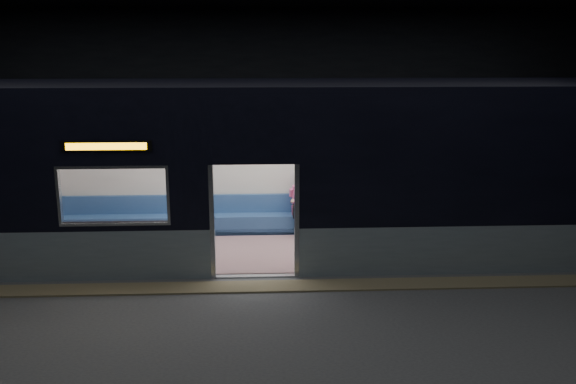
{
  "coord_description": "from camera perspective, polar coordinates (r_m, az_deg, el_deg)",
  "views": [
    {
      "loc": [
        0.09,
        -9.2,
        4.0
      ],
      "look_at": [
        0.65,
        2.3,
        1.25
      ],
      "focal_mm": 38.0,
      "sensor_mm": 36.0,
      "label": 1
    }
  ],
  "objects": [
    {
      "name": "passenger",
      "position": [
        13.19,
        1.14,
        -0.84
      ],
      "size": [
        0.4,
        0.63,
        1.26
      ],
      "rotation": [
        0.0,
        0.0,
        -0.21
      ],
      "color": "black",
      "rests_on": "metro_car"
    },
    {
      "name": "station_envelope",
      "position": [
        9.21,
        -3.39,
        11.3
      ],
      "size": [
        24.0,
        14.0,
        5.0
      ],
      "color": "black",
      "rests_on": "station_floor"
    },
    {
      "name": "handbag",
      "position": [
        13.02,
        0.98,
        -1.49
      ],
      "size": [
        0.27,
        0.24,
        0.12
      ],
      "primitive_type": "cube",
      "rotation": [
        0.0,
        0.0,
        -0.11
      ],
      "color": "black",
      "rests_on": "passenger"
    },
    {
      "name": "station_floor",
      "position": [
        10.04,
        -3.1,
        -10.13
      ],
      "size": [
        24.0,
        14.0,
        0.01
      ],
      "primitive_type": "cube",
      "color": "#47494C",
      "rests_on": "ground"
    },
    {
      "name": "transit_map",
      "position": [
        13.42,
        5.35,
        2.67
      ],
      "size": [
        1.11,
        0.03,
        0.72
      ],
      "primitive_type": "cube",
      "color": "white",
      "rests_on": "metro_car"
    },
    {
      "name": "metro_car",
      "position": [
        11.94,
        -3.17,
        3.0
      ],
      "size": [
        18.0,
        3.04,
        3.35
      ],
      "color": "#8999A3",
      "rests_on": "station_floor"
    },
    {
      "name": "tactile_strip",
      "position": [
        10.54,
        -3.09,
        -8.83
      ],
      "size": [
        22.8,
        0.5,
        0.03
      ],
      "primitive_type": "cube",
      "color": "#8C7F59",
      "rests_on": "station_floor"
    }
  ]
}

